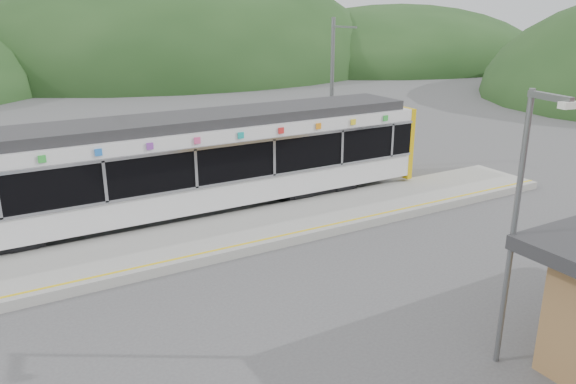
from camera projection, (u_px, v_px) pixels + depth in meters
ground at (297, 272)px, 16.44m from camera, size 120.00×120.00×0.00m
hills at (358, 191)px, 23.74m from camera, size 146.00×149.00×26.00m
platform at (247, 231)px, 19.11m from camera, size 26.00×3.20×0.30m
yellow_line at (265, 239)px, 17.99m from camera, size 26.00×0.10×0.01m
train at (168, 165)px, 19.90m from camera, size 20.44×3.01×3.74m
catenary_mast_east at (332, 93)px, 25.68m from camera, size 0.18×1.80×7.00m
lamp_post at (521, 210)px, 11.10m from camera, size 0.37×1.07×5.93m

